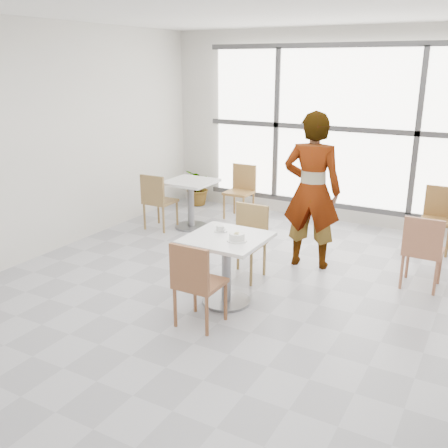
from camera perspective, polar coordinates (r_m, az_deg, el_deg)
The scene contains 17 objects.
floor at distance 5.46m, azimuth 1.56°, elevation -9.20°, with size 7.00×7.00×0.00m, color #9E9EA5.
ceiling at distance 4.90m, azimuth 1.88°, elevation 23.91°, with size 7.00×7.00×0.00m, color white.
wall_back at distance 8.19m, azimuth 13.37°, elevation 10.45°, with size 6.00×6.00×0.00m, color silver.
wall_left at distance 6.87m, azimuth -21.30°, elevation 8.40°, with size 7.00×7.00×0.00m, color silver.
window at distance 8.13m, azimuth 13.23°, elevation 10.40°, with size 4.60×0.07×2.52m.
main_table at distance 5.33m, azimuth 0.27°, elevation -3.75°, with size 0.80×0.80×0.75m.
chair_near at distance 4.85m, azimuth -3.22°, elevation -6.28°, with size 0.42×0.42×0.87m.
chair_far at distance 6.04m, azimuth 2.70°, elevation -1.36°, with size 0.42×0.42×0.87m.
oatmeal_bowl at distance 5.11m, azimuth 1.46°, elevation -1.43°, with size 0.21×0.21×0.09m.
coffee_cup at distance 5.39m, azimuth -0.43°, elevation -0.56°, with size 0.16×0.13×0.07m.
person at distance 6.30m, azimuth 9.87°, elevation 3.69°, with size 0.71×0.47×1.94m, color black.
bg_table_left at distance 7.84m, azimuth -3.77°, elevation 3.03°, with size 0.70×0.70×0.75m.
bg_chair_left_near at distance 7.78m, azimuth -7.56°, elevation 2.90°, with size 0.42×0.42×0.87m.
bg_chair_left_far at distance 8.39m, azimuth 1.96°, elevation 4.13°, with size 0.42×0.42×0.87m.
bg_chair_right_near at distance 6.07m, azimuth 21.49°, elevation -2.50°, with size 0.42×0.42×0.87m.
bg_chair_right_far at distance 7.48m, azimuth 23.01°, elevation 1.01°, with size 0.42×0.42×0.87m.
plant_left at distance 9.14m, azimuth -2.87°, elevation 4.15°, with size 0.59×0.51×0.66m, color #437434.
Camera 1 is at (2.26, -4.31, 2.47)m, focal length 40.57 mm.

